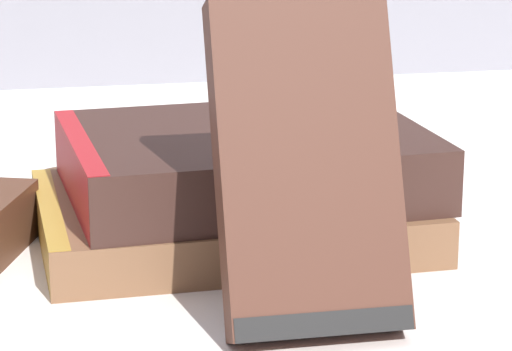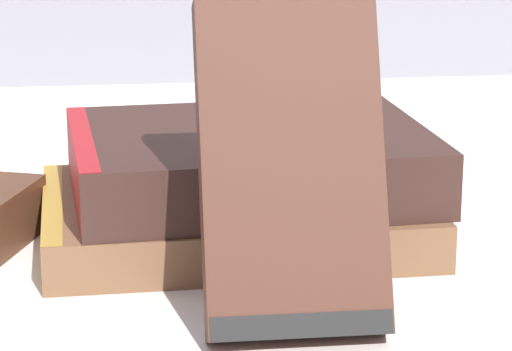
{
  "view_description": "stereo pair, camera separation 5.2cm",
  "coord_description": "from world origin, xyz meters",
  "px_view_note": "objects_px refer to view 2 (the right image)",
  "views": [
    {
      "loc": [
        -0.12,
        -0.68,
        0.24
      ],
      "look_at": [
        0.02,
        -0.01,
        0.05
      ],
      "focal_mm": 85.0,
      "sensor_mm": 36.0,
      "label": 1
    },
    {
      "loc": [
        -0.06,
        -0.69,
        0.24
      ],
      "look_at": [
        0.02,
        -0.01,
        0.05
      ],
      "focal_mm": 85.0,
      "sensor_mm": 36.0,
      "label": 2
    }
  ],
  "objects_px": {
    "book_flat_bottom": "(225,216)",
    "book_flat_top": "(241,161)",
    "book_leaning_front": "(291,177)",
    "reading_glasses": "(122,167)",
    "pocket_watch": "(324,123)"
  },
  "relations": [
    {
      "from": "book_flat_bottom",
      "to": "pocket_watch",
      "type": "relative_size",
      "value": 4.15
    },
    {
      "from": "pocket_watch",
      "to": "book_leaning_front",
      "type": "bearing_deg",
      "value": -106.46
    },
    {
      "from": "book_leaning_front",
      "to": "pocket_watch",
      "type": "relative_size",
      "value": 2.89
    },
    {
      "from": "book_flat_bottom",
      "to": "pocket_watch",
      "type": "distance_m",
      "value": 0.08
    },
    {
      "from": "book_leaning_front",
      "to": "reading_glasses",
      "type": "height_order",
      "value": "book_leaning_front"
    },
    {
      "from": "book_flat_top",
      "to": "book_leaning_front",
      "type": "distance_m",
      "value": 0.14
    },
    {
      "from": "book_flat_bottom",
      "to": "book_flat_top",
      "type": "bearing_deg",
      "value": 13.76
    },
    {
      "from": "pocket_watch",
      "to": "reading_glasses",
      "type": "height_order",
      "value": "pocket_watch"
    },
    {
      "from": "book_flat_bottom",
      "to": "book_leaning_front",
      "type": "relative_size",
      "value": 1.43
    },
    {
      "from": "book_flat_bottom",
      "to": "book_flat_top",
      "type": "distance_m",
      "value": 0.04
    },
    {
      "from": "book_flat_bottom",
      "to": "book_leaning_front",
      "type": "xyz_separation_m",
      "value": [
        0.02,
        -0.14,
        0.06
      ]
    },
    {
      "from": "book_leaning_front",
      "to": "book_flat_top",
      "type": "bearing_deg",
      "value": 94.21
    },
    {
      "from": "book_flat_bottom",
      "to": "reading_glasses",
      "type": "xyz_separation_m",
      "value": [
        -0.06,
        0.17,
        -0.01
      ]
    },
    {
      "from": "book_leaning_front",
      "to": "pocket_watch",
      "type": "xyz_separation_m",
      "value": [
        0.04,
        0.14,
        -0.01
      ]
    },
    {
      "from": "book_leaning_front",
      "to": "reading_glasses",
      "type": "relative_size",
      "value": 1.53
    }
  ]
}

